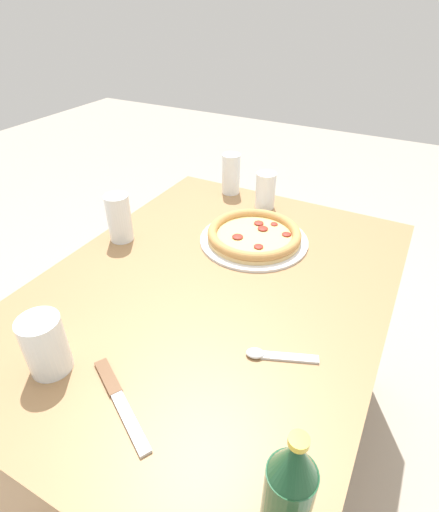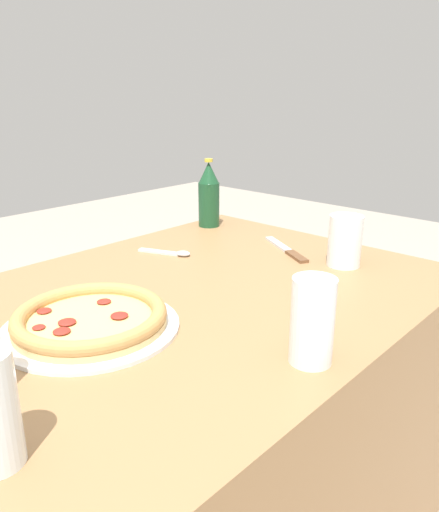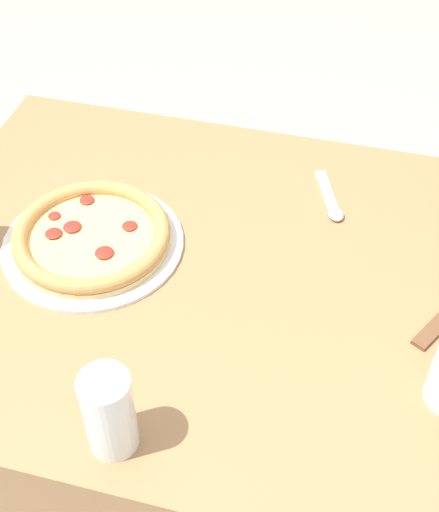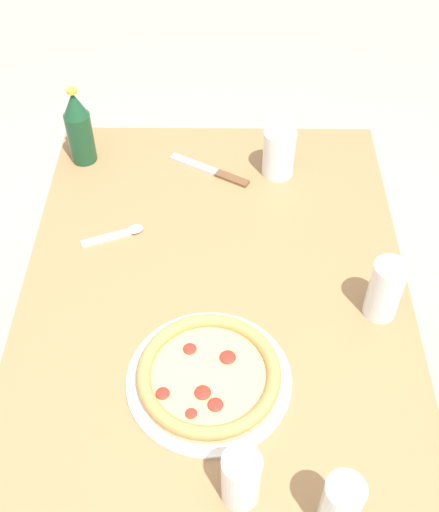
# 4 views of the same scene
# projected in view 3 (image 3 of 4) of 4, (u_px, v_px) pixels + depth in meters

# --- Properties ---
(ground_plane) EXTENTS (8.00, 8.00, 0.00)m
(ground_plane) POSITION_uv_depth(u_px,v_px,m) (223.00, 480.00, 1.78)
(ground_plane) COLOR #A89E8E
(table) EXTENTS (1.16, 0.87, 0.75)m
(table) POSITION_uv_depth(u_px,v_px,m) (224.00, 395.00, 1.51)
(table) COLOR #997047
(table) RESTS_ON ground_plane
(pizza_margherita) EXTENTS (0.33, 0.33, 0.04)m
(pizza_margherita) POSITION_uv_depth(u_px,v_px,m) (92.00, 237.00, 1.28)
(pizza_margherita) COLOR silver
(pizza_margherita) RESTS_ON table
(glass_iced_tea) EXTENTS (0.07, 0.07, 0.15)m
(glass_iced_tea) POSITION_uv_depth(u_px,v_px,m) (110.00, 416.00, 0.97)
(glass_iced_tea) COLOR white
(glass_iced_tea) RESTS_ON table
(spoon) EXTENTS (0.08, 0.15, 0.01)m
(spoon) POSITION_uv_depth(u_px,v_px,m) (331.00, 203.00, 1.37)
(spoon) COLOR silver
(spoon) RESTS_ON table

